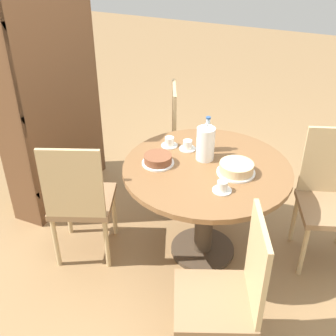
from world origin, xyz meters
The scene contains 14 objects.
ground_plane centered at (0.00, 0.00, 0.00)m, with size 14.00×14.00×0.00m, color #937047.
dining_table centered at (0.00, 0.00, 0.59)m, with size 1.13×1.13×0.75m.
chair_a centered at (-0.77, -0.40, 0.51)m, with size 0.55×0.55×0.97m.
chair_b centered at (0.35, -0.79, 0.51)m, with size 0.54×0.54×0.97m.
chair_c centered at (0.76, 0.43, 0.51)m, with size 0.56×0.56×0.97m.
chair_d centered at (-0.39, 0.78, 0.51)m, with size 0.55×0.55×0.97m.
bookshelf centered at (0.22, 1.40, 0.95)m, with size 0.99×0.28×1.94m.
coffee_pot centered at (0.09, 0.05, 0.87)m, with size 0.12×0.12×0.27m.
water_bottle centered at (0.21, 0.08, 0.85)m, with size 0.07×0.07×0.26m.
cake_main centered at (0.00, -0.20, 0.78)m, with size 0.25×0.25×0.07m.
cake_second centered at (-0.10, 0.31, 0.78)m, with size 0.22×0.22×0.07m.
cup_a centered at (0.16, 0.34, 0.78)m, with size 0.12×0.12×0.07m.
cup_b centered at (-0.23, -0.18, 0.78)m, with size 0.12×0.12×0.07m.
cup_c centered at (0.17, 0.21, 0.78)m, with size 0.12×0.12×0.07m.
Camera 1 is at (-2.28, -0.73, 2.22)m, focal length 45.00 mm.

